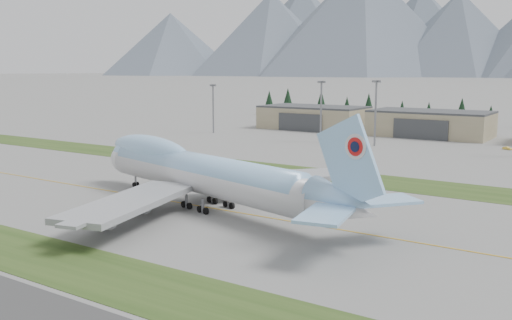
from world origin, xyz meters
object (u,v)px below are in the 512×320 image
Objects in this scene: hangar_left at (314,117)px; service_vehicle_a at (348,141)px; service_vehicle_b at (507,150)px; boeing_747_freighter at (202,173)px; hangar_center at (430,123)px.

service_vehicle_a is (33.35, -34.10, -5.39)m from hangar_left.
hangar_left is 93.50m from service_vehicle_b.
boeing_747_freighter reaches higher than service_vehicle_b.
service_vehicle_b is at bearing -15.89° from hangar_left.
service_vehicle_a is at bearing 121.23° from service_vehicle_b.
service_vehicle_b is (36.22, 124.28, -7.00)m from boeing_747_freighter.
service_vehicle_a is (-20.21, 115.74, -7.00)m from boeing_747_freighter.
hangar_left is 1.00× the size of hangar_center.
hangar_left is at bearing 96.73° from service_vehicle_b.
service_vehicle_a reaches higher than service_vehicle_b.
boeing_747_freighter reaches higher than hangar_left.
boeing_747_freighter is 129.64m from service_vehicle_b.
service_vehicle_a is (-21.65, -34.10, -5.39)m from hangar_center.
boeing_747_freighter is at bearing -101.26° from service_vehicle_a.
hangar_center reaches higher than service_vehicle_a.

